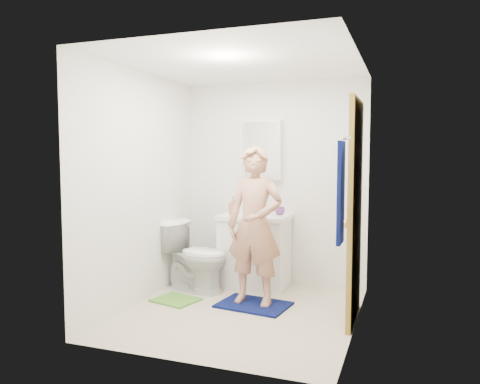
% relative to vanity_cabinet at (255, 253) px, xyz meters
% --- Properties ---
extents(floor, '(2.20, 2.40, 0.02)m').
position_rel_vanity_cabinet_xyz_m(floor, '(0.15, -0.91, -0.41)').
color(floor, beige).
rests_on(floor, ground).
extents(ceiling, '(2.20, 2.40, 0.02)m').
position_rel_vanity_cabinet_xyz_m(ceiling, '(0.15, -0.91, 2.01)').
color(ceiling, white).
rests_on(ceiling, ground).
extents(wall_back, '(2.20, 0.02, 2.40)m').
position_rel_vanity_cabinet_xyz_m(wall_back, '(0.15, 0.30, 0.80)').
color(wall_back, white).
rests_on(wall_back, ground).
extents(wall_front, '(2.20, 0.02, 2.40)m').
position_rel_vanity_cabinet_xyz_m(wall_front, '(0.15, -2.12, 0.80)').
color(wall_front, white).
rests_on(wall_front, ground).
extents(wall_left, '(0.02, 2.40, 2.40)m').
position_rel_vanity_cabinet_xyz_m(wall_left, '(-0.96, -0.91, 0.80)').
color(wall_left, white).
rests_on(wall_left, ground).
extents(wall_right, '(0.02, 2.40, 2.40)m').
position_rel_vanity_cabinet_xyz_m(wall_right, '(1.26, -0.91, 0.80)').
color(wall_right, white).
rests_on(wall_right, ground).
extents(vanity_cabinet, '(0.75, 0.55, 0.80)m').
position_rel_vanity_cabinet_xyz_m(vanity_cabinet, '(0.00, 0.00, 0.00)').
color(vanity_cabinet, white).
rests_on(vanity_cabinet, floor).
extents(countertop, '(0.79, 0.59, 0.05)m').
position_rel_vanity_cabinet_xyz_m(countertop, '(0.00, 0.00, 0.43)').
color(countertop, white).
rests_on(countertop, vanity_cabinet).
extents(sink_basin, '(0.40, 0.40, 0.03)m').
position_rel_vanity_cabinet_xyz_m(sink_basin, '(0.00, 0.00, 0.44)').
color(sink_basin, white).
rests_on(sink_basin, countertop).
extents(faucet, '(0.03, 0.03, 0.12)m').
position_rel_vanity_cabinet_xyz_m(faucet, '(0.00, 0.18, 0.51)').
color(faucet, silver).
rests_on(faucet, countertop).
extents(medicine_cabinet, '(0.50, 0.12, 0.70)m').
position_rel_vanity_cabinet_xyz_m(medicine_cabinet, '(0.00, 0.22, 1.20)').
color(medicine_cabinet, white).
rests_on(medicine_cabinet, wall_back).
extents(mirror_panel, '(0.46, 0.01, 0.66)m').
position_rel_vanity_cabinet_xyz_m(mirror_panel, '(0.00, 0.16, 1.20)').
color(mirror_panel, white).
rests_on(mirror_panel, wall_back).
extents(door, '(0.05, 0.80, 2.05)m').
position_rel_vanity_cabinet_xyz_m(door, '(1.22, -0.76, 0.62)').
color(door, olive).
rests_on(door, ground).
extents(door_knob, '(0.07, 0.07, 0.07)m').
position_rel_vanity_cabinet_xyz_m(door_knob, '(1.18, -1.08, 0.55)').
color(door_knob, gold).
rests_on(door_knob, door).
extents(towel, '(0.03, 0.24, 0.80)m').
position_rel_vanity_cabinet_xyz_m(towel, '(1.18, -1.48, 0.85)').
color(towel, '#08114B').
rests_on(towel, wall_right).
extents(towel_hook, '(0.06, 0.02, 0.02)m').
position_rel_vanity_cabinet_xyz_m(towel_hook, '(1.22, -1.48, 1.27)').
color(towel_hook, silver).
rests_on(towel_hook, wall_right).
extents(toilet, '(0.84, 0.56, 0.79)m').
position_rel_vanity_cabinet_xyz_m(toilet, '(-0.58, -0.39, -0.00)').
color(toilet, white).
rests_on(toilet, floor).
extents(bath_mat, '(0.76, 0.59, 0.02)m').
position_rel_vanity_cabinet_xyz_m(bath_mat, '(0.21, -0.69, -0.39)').
color(bath_mat, '#08114B').
rests_on(bath_mat, floor).
extents(green_rug, '(0.52, 0.47, 0.02)m').
position_rel_vanity_cabinet_xyz_m(green_rug, '(-0.61, -0.82, -0.39)').
color(green_rug, '#569B33').
rests_on(green_rug, floor).
extents(soap_dispenser, '(0.11, 0.11, 0.20)m').
position_rel_vanity_cabinet_xyz_m(soap_dispenser, '(-0.24, -0.07, 0.55)').
color(soap_dispenser, '#AB6650').
rests_on(soap_dispenser, countertop).
extents(toothbrush_cup, '(0.13, 0.13, 0.09)m').
position_rel_vanity_cabinet_xyz_m(toothbrush_cup, '(0.28, 0.06, 0.50)').
color(toothbrush_cup, '#6E3A80').
rests_on(toothbrush_cup, countertop).
extents(man, '(0.61, 0.42, 1.61)m').
position_rel_vanity_cabinet_xyz_m(man, '(0.21, -0.66, 0.43)').
color(man, tan).
rests_on(man, bath_mat).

